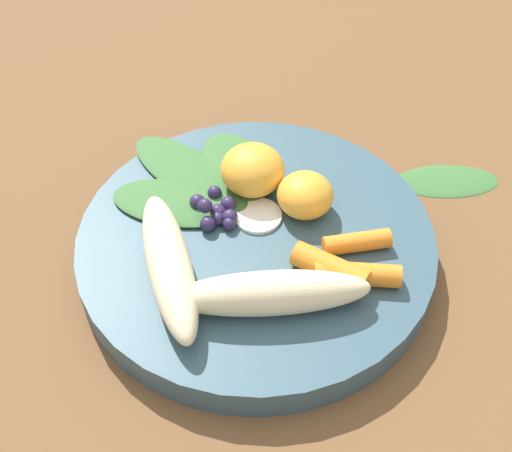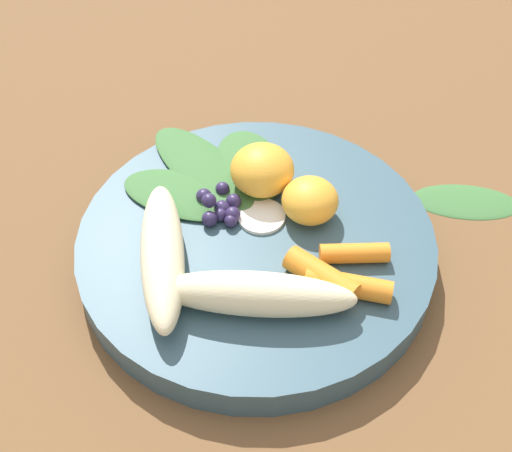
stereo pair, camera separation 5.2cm
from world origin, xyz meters
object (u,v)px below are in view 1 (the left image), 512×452
at_px(bowl, 256,246).
at_px(banana_peeled_right, 169,265).
at_px(kale_leaf_stray, 447,179).
at_px(orange_segment_near, 253,170).
at_px(banana_peeled_left, 271,293).

xyz_separation_m(bowl, banana_peeled_right, (0.07, -0.03, 0.03)).
bearing_deg(kale_leaf_stray, orange_segment_near, -171.09).
relative_size(banana_peeled_right, orange_segment_near, 2.69).
distance_m(orange_segment_near, kale_leaf_stray, 0.19).
height_order(bowl, banana_peeled_right, banana_peeled_right).
distance_m(bowl, orange_segment_near, 0.06).
distance_m(banana_peeled_right, orange_segment_near, 0.11).
distance_m(bowl, banana_peeled_left, 0.08).
height_order(bowl, banana_peeled_left, banana_peeled_left).
bearing_deg(banana_peeled_left, bowl, 94.22).
distance_m(banana_peeled_left, orange_segment_near, 0.12).
xyz_separation_m(banana_peeled_left, banana_peeled_right, (0.02, -0.08, 0.00)).
bearing_deg(banana_peeled_left, orange_segment_near, 91.90).
bearing_deg(kale_leaf_stray, bowl, -155.22).
distance_m(bowl, kale_leaf_stray, 0.20).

